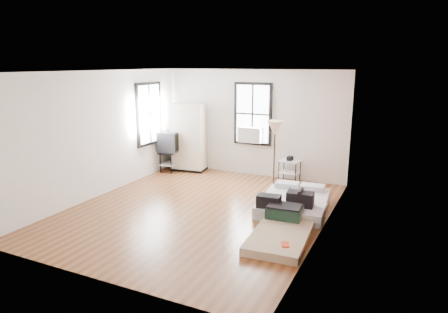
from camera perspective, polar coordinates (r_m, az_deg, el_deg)
The scene contains 8 objects.
ground at distance 8.32m, azimuth -3.56°, elevation -7.59°, with size 6.00×6.00×0.00m, color #572D17.
room_shell at distance 8.09m, azimuth -1.05°, elevation 4.56°, with size 5.02×6.02×2.80m.
mattress_main at distance 8.42m, azimuth 9.92°, elevation -6.40°, with size 1.47×1.89×0.57m.
mattress_bare at distance 7.19m, azimuth 8.30°, elevation -10.21°, with size 1.04×1.81×0.38m.
wardrobe at distance 11.15m, azimuth -5.09°, elevation 2.72°, with size 1.01×0.66×1.87m.
side_table at distance 10.20m, azimuth 9.38°, elevation -1.17°, with size 0.54×0.44×0.67m.
floor_lamp at distance 9.02m, azimuth 7.29°, elevation 3.54°, with size 0.36×0.36×1.70m.
tv_stand at distance 11.19m, azimuth -7.64°, elevation 1.98°, with size 0.62×0.83×1.11m.
Camera 1 is at (3.79, -6.80, 2.95)m, focal length 32.00 mm.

